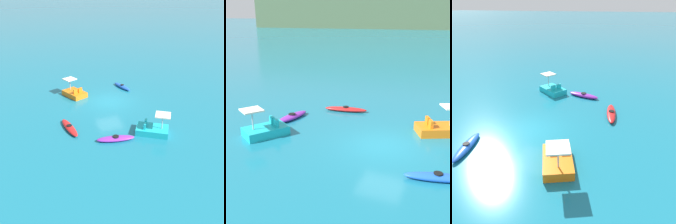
# 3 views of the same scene
# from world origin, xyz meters

# --- Properties ---
(ground_plane) EXTENTS (600.00, 600.00, 0.00)m
(ground_plane) POSITION_xyz_m (0.00, 0.00, 0.00)
(ground_plane) COLOR #19728C
(kayak_blue) EXTENTS (2.87, 1.26, 0.37)m
(kayak_blue) POSITION_xyz_m (3.04, -2.49, 0.16)
(kayak_blue) COLOR blue
(kayak_blue) RESTS_ON ground_plane
(kayak_purple) EXTENTS (1.20, 2.87, 0.37)m
(kayak_purple) POSITION_xyz_m (-6.67, 1.75, 0.16)
(kayak_purple) COLOR purple
(kayak_purple) RESTS_ON ground_plane
(kayak_red) EXTENTS (3.08, 1.14, 0.37)m
(kayak_red) POSITION_xyz_m (-3.98, 4.65, 0.16)
(kayak_red) COLOR red
(kayak_red) RESTS_ON ground_plane
(pedal_boat_orange) EXTENTS (2.81, 2.38, 1.68)m
(pedal_boat_orange) POSITION_xyz_m (2.51, 2.92, 0.34)
(pedal_boat_orange) COLOR orange
(pedal_boat_orange) RESTS_ON ground_plane
(pedal_boat_cyan) EXTENTS (2.55, 2.83, 1.68)m
(pedal_boat_cyan) POSITION_xyz_m (-6.61, -1.25, 0.34)
(pedal_boat_cyan) COLOR #19B7C6
(pedal_boat_cyan) RESTS_ON ground_plane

